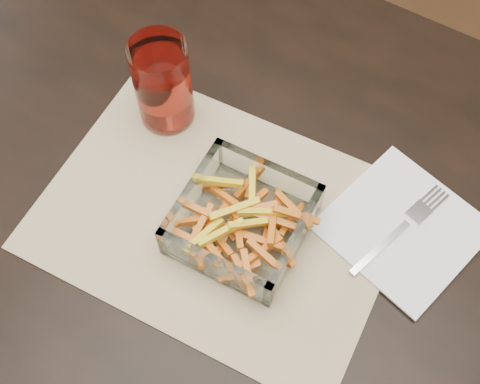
# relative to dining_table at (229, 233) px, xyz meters

# --- Properties ---
(dining_table) EXTENTS (1.60, 0.90, 0.75)m
(dining_table) POSITION_rel_dining_table_xyz_m (0.00, 0.00, 0.00)
(dining_table) COLOR black
(dining_table) RESTS_ON ground
(placemat) EXTENTS (0.47, 0.36, 0.00)m
(placemat) POSITION_rel_dining_table_xyz_m (-0.00, -0.02, 0.09)
(placemat) COLOR tan
(placemat) RESTS_ON dining_table
(glass_bowl) EXTENTS (0.16, 0.16, 0.06)m
(glass_bowl) POSITION_rel_dining_table_xyz_m (0.04, -0.02, 0.12)
(glass_bowl) COLOR white
(glass_bowl) RESTS_ON placemat
(tumbler) EXTENTS (0.08, 0.08, 0.14)m
(tumbler) POSITION_rel_dining_table_xyz_m (-0.15, 0.08, 0.15)
(tumbler) COLOR white
(tumbler) RESTS_ON placemat
(napkin) EXTENTS (0.21, 0.21, 0.00)m
(napkin) POSITION_rel_dining_table_xyz_m (0.21, 0.09, 0.09)
(napkin) COLOR white
(napkin) RESTS_ON placemat
(fork) EXTENTS (0.07, 0.17, 0.00)m
(fork) POSITION_rel_dining_table_xyz_m (0.21, 0.09, 0.10)
(fork) COLOR silver
(fork) RESTS_ON napkin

